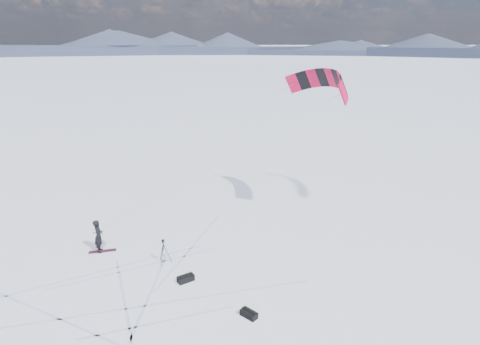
{
  "coord_description": "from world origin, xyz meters",
  "views": [
    {
      "loc": [
        4.27,
        -16.41,
        10.69
      ],
      "look_at": [
        4.56,
        5.3,
        3.48
      ],
      "focal_mm": 30.0,
      "sensor_mm": 36.0,
      "label": 1
    }
  ],
  "objects_px": {
    "gear_bag_a": "(186,278)",
    "snowkiter": "(100,251)",
    "tripod": "(163,248)",
    "snowboard": "(102,251)",
    "gear_bag_b": "(249,314)"
  },
  "relations": [
    {
      "from": "snowkiter",
      "to": "snowboard",
      "type": "xyz_separation_m",
      "value": [
        0.11,
        -0.01,
        0.02
      ]
    },
    {
      "from": "snowboard",
      "to": "gear_bag_a",
      "type": "relative_size",
      "value": 1.65
    },
    {
      "from": "snowboard",
      "to": "gear_bag_a",
      "type": "xyz_separation_m",
      "value": [
        4.75,
        -2.83,
        0.13
      ]
    },
    {
      "from": "gear_bag_b",
      "to": "snowkiter",
      "type": "bearing_deg",
      "value": -172.69
    },
    {
      "from": "tripod",
      "to": "gear_bag_a",
      "type": "height_order",
      "value": "tripod"
    },
    {
      "from": "gear_bag_a",
      "to": "tripod",
      "type": "bearing_deg",
      "value": 94.98
    },
    {
      "from": "snowkiter",
      "to": "gear_bag_a",
      "type": "height_order",
      "value": "snowkiter"
    },
    {
      "from": "snowboard",
      "to": "tripod",
      "type": "relative_size",
      "value": 1.07
    },
    {
      "from": "snowkiter",
      "to": "tripod",
      "type": "xyz_separation_m",
      "value": [
        3.6,
        -1.21,
        0.84
      ]
    },
    {
      "from": "tripod",
      "to": "gear_bag_b",
      "type": "xyz_separation_m",
      "value": [
        4.12,
        -4.19,
        -0.7
      ]
    },
    {
      "from": "tripod",
      "to": "snowkiter",
      "type": "bearing_deg",
      "value": 147.79
    },
    {
      "from": "gear_bag_a",
      "to": "snowkiter",
      "type": "bearing_deg",
      "value": 116.82
    },
    {
      "from": "tripod",
      "to": "gear_bag_b",
      "type": "distance_m",
      "value": 5.92
    },
    {
      "from": "gear_bag_b",
      "to": "gear_bag_a",
      "type": "bearing_deg",
      "value": -179.59
    },
    {
      "from": "gear_bag_a",
      "to": "gear_bag_b",
      "type": "bearing_deg",
      "value": -74.77
    }
  ]
}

